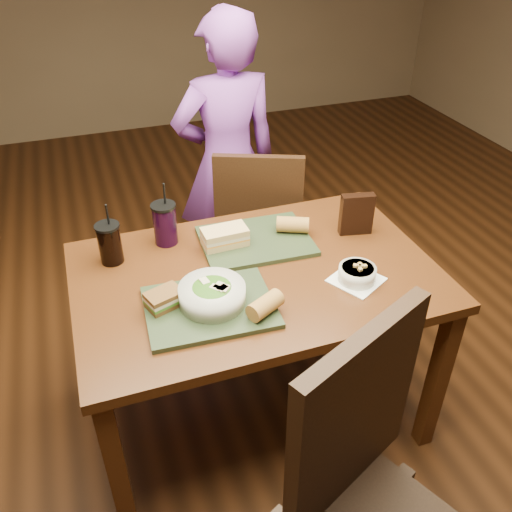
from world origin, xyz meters
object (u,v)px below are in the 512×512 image
Objects in this scene: soup_bowl at (357,273)px; chip_bag at (356,214)px; salad_bowl at (212,293)px; dining_table at (256,291)px; tray_far at (256,241)px; baguette_near at (265,305)px; baguette_far at (293,225)px; cup_berry at (165,223)px; tray_near at (210,307)px; chair_far at (252,227)px; chair_near at (367,500)px; diner at (227,163)px; sandwich_far at (225,237)px; sandwich_near at (164,299)px; cup_cola at (110,243)px.

chip_bag is (0.14, 0.29, 0.05)m from soup_bowl.
dining_table is at bearing 34.22° from salad_bowl.
tray_far is 0.44m from baguette_near.
cup_berry reaches higher than baguette_far.
cup_berry is at bearing 96.62° from tray_near.
chip_bag is (0.26, -0.53, 0.31)m from chair_far.
baguette_far is 0.74× the size of chip_bag.
baguette_far is at bearing -13.47° from cup_berry.
chair_near is at bearing -72.17° from tray_near.
soup_bowl is 0.33m from chip_bag.
cup_berry is at bearing 166.53° from baguette_far.
tray_far is 1.90× the size of salad_bowl.
diner reaches higher than chair_far.
sandwich_far is 0.43m from baguette_near.
dining_table is 1.39× the size of chair_far.
diner is at bearing 70.84° from salad_bowl.
soup_bowl is at bearing -2.00° from tray_near.
baguette_far reaches higher than sandwich_near.
chair_far reaches higher than salad_bowl.
tray_near is 2.41× the size of sandwich_far.
diner reaches higher than sandwich_far.
dining_table is 0.51m from chip_bag.
chair_near is 1.05m from sandwich_far.
tray_far is (0.06, 0.18, 0.10)m from dining_table.
chip_bag is at bearing 15.28° from sandwich_near.
cup_berry is at bearing 131.25° from dining_table.
tray_far is at bearing 71.10° from dining_table.
tray_far is 3.43× the size of baguette_near.
diner is at bearing 72.69° from sandwich_far.
chair_far is 0.55m from baguette_far.
cup_cola is 1.43× the size of chip_bag.
tray_near is 1.73× the size of cup_cola.
baguette_far is 0.70m from cup_cola.
soup_bowl is 1.72× the size of baguette_far.
chair_far is 4.31× the size of soup_bowl.
tray_near is (-0.42, -0.80, 0.24)m from chair_far.
cup_berry is at bearing -143.10° from chair_far.
diner reaches higher than cup_berry.
dining_table is 5.98× the size of soup_bowl.
chair_near is 4.44× the size of cup_cola.
tray_far is 0.36m from cup_berry.
dining_table is 5.35× the size of cup_cola.
baguette_far reaches higher than dining_table.
soup_bowl is at bearing -5.55° from sandwich_near.
salad_bowl is at bearing 68.19° from diner.
baguette_near is (-0.12, -0.43, 0.04)m from tray_far.
sandwich_near is 1.07× the size of baguette_far.
chair_near is 0.75m from tray_near.
baguette_near reaches higher than dining_table.
sandwich_near is (-0.15, 0.04, -0.01)m from salad_bowl.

